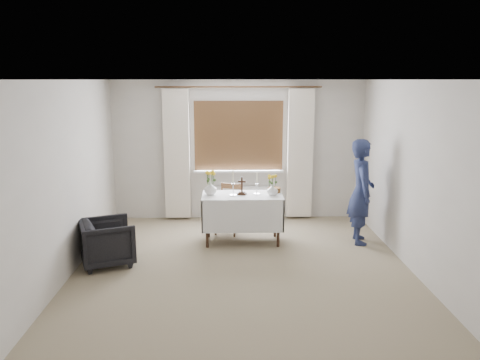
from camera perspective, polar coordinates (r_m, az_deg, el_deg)
name	(u,v)px	position (r m, az deg, el deg)	size (l,w,h in m)	color
ground	(243,271)	(6.36, 0.36, -11.03)	(5.00, 5.00, 0.00)	gray
altar_table	(242,218)	(7.31, 0.28, -4.72)	(1.24, 0.64, 0.76)	white
wooden_chair	(228,209)	(7.73, -1.46, -3.57)	(0.38, 0.38, 0.82)	#51351B
armchair	(108,242)	(6.73, -15.84, -7.30)	(0.67, 0.69, 0.63)	black
person	(361,192)	(7.44, 14.56, -1.37)	(0.59, 0.39, 1.63)	navy
radiator	(239,203)	(8.55, -0.16, -2.78)	(1.10, 0.10, 0.60)	silver
wooden_cross	(242,186)	(7.19, 0.23, -0.73)	(0.13, 0.09, 0.28)	black
candlestick_left	(233,183)	(7.13, -0.85, -0.37)	(0.11, 0.11, 0.39)	white
candlestick_right	(257,183)	(7.22, 2.06, -0.40)	(0.10, 0.10, 0.35)	white
flower_vase_left	(211,188)	(7.21, -3.61, -1.02)	(0.19, 0.19, 0.20)	silver
flower_vase_right	(272,190)	(7.18, 3.98, -1.19)	(0.17, 0.17, 0.18)	silver
wicker_basket	(274,190)	(7.39, 4.19, -1.20)	(0.20, 0.20, 0.08)	brown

